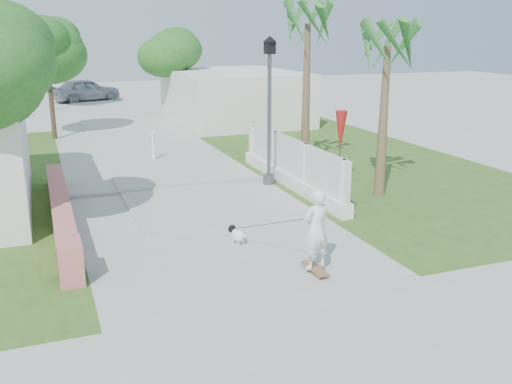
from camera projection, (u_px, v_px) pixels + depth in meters
name	position (u px, v px, depth m)	size (l,w,h in m)	color
ground	(240.00, 261.00, 11.76)	(90.00, 90.00, 0.00)	#B7B7B2
path_strip	(113.00, 121.00, 29.73)	(3.20, 36.00, 0.06)	#B7B7B2
curb	(173.00, 187.00, 17.14)	(6.50, 0.25, 0.10)	#999993
grass_right	(345.00, 157.00, 21.36)	(8.00, 20.00, 0.01)	#31581B
pink_wall	(62.00, 214.00, 13.74)	(0.45, 8.20, 0.80)	#BD6161
lattice_fence	(290.00, 169.00, 17.28)	(0.35, 7.00, 1.50)	white
building_right	(233.00, 96.00, 29.65)	(6.00, 8.00, 2.60)	silver
street_lamp	(269.00, 105.00, 17.05)	(0.44, 0.44, 4.44)	#59595E
bollard	(153.00, 145.00, 20.66)	(0.14, 0.14, 1.09)	white
patio_umbrella	(341.00, 131.00, 17.00)	(0.36, 0.36, 2.30)	#59595E
tree_path_left	(47.00, 50.00, 24.06)	(3.40, 3.40, 5.23)	#4C3826
tree_path_right	(171.00, 52.00, 29.88)	(3.00, 3.00, 4.79)	#4C3826
tree_path_far	(46.00, 45.00, 33.11)	(3.20, 3.20, 5.17)	#4C3826
palm_far	(308.00, 34.00, 17.97)	(1.80, 1.80, 5.30)	brown
palm_near	(387.00, 55.00, 15.42)	(1.80, 1.80, 4.70)	brown
skateboarder	(277.00, 225.00, 11.62)	(1.22, 2.65, 1.70)	#97633C
dog	(237.00, 234.00, 12.65)	(0.39, 0.58, 0.41)	white
parked_car	(86.00, 90.00, 38.31)	(1.80, 4.48, 1.53)	#ABAFB3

